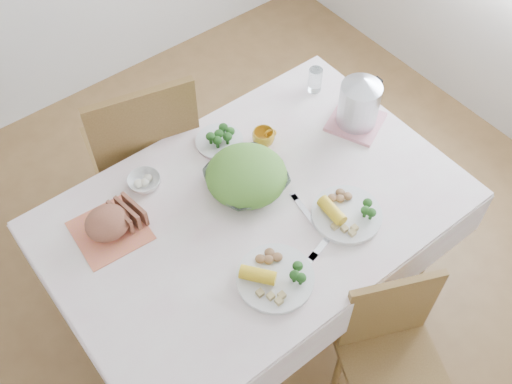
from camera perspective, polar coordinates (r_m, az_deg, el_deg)
floor at (r=2.86m, az=-0.07°, el=-10.48°), size 3.60×3.60×0.00m
dining_table at (r=2.53m, az=-0.08°, el=-6.63°), size 1.40×0.90×0.75m
tablecloth at (r=2.21m, az=-0.09°, el=-1.58°), size 1.50×1.00×0.01m
chair_near at (r=2.29m, az=13.51°, el=-15.93°), size 0.48×0.48×0.80m
chair_far at (r=2.81m, az=-10.75°, el=3.60°), size 0.56×0.56×1.02m
salad_bowl at (r=2.24m, az=-0.91°, el=1.12°), size 0.30×0.30×0.07m
dinner_plate_left at (r=2.04m, az=1.83°, el=-8.22°), size 0.34×0.34×0.02m
dinner_plate_right at (r=2.20m, az=8.61°, el=-2.15°), size 0.34×0.34×0.02m
broccoli_plate at (r=2.40m, az=-3.51°, el=4.83°), size 0.25×0.25×0.02m
napkin at (r=2.21m, az=-13.72°, el=-3.61°), size 0.26×0.26×0.00m
bread_loaf at (r=2.16m, az=-14.00°, el=-2.78°), size 0.18×0.18×0.10m
fruit_bowl at (r=2.29m, az=-10.59°, el=0.95°), size 0.15×0.15×0.04m
yellow_mug at (r=2.38m, az=0.71°, el=5.19°), size 0.12×0.12×0.07m
glass_tumbler at (r=2.59m, az=5.67°, el=10.74°), size 0.07×0.07×0.11m
pink_tray at (r=2.51m, az=9.45°, el=6.61°), size 0.27×0.27×0.02m
electric_kettle at (r=2.43m, az=9.80°, el=8.46°), size 0.19×0.19×0.23m
fork_right at (r=2.20m, az=4.75°, el=-1.89°), size 0.05×0.18×0.00m
knife at (r=2.14m, az=6.78°, el=-4.51°), size 0.21×0.08×0.00m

